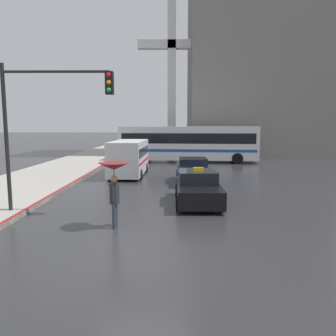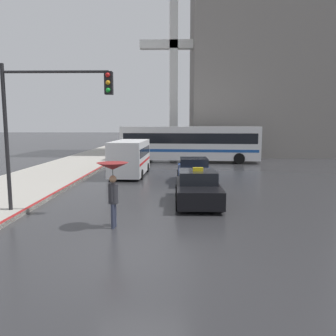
{
  "view_description": "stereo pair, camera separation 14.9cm",
  "coord_description": "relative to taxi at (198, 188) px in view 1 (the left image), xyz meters",
  "views": [
    {
      "loc": [
        0.73,
        -7.92,
        3.33
      ],
      "look_at": [
        0.56,
        6.9,
        1.4
      ],
      "focal_mm": 35.0,
      "sensor_mm": 36.0,
      "label": 1
    },
    {
      "loc": [
        0.88,
        -7.92,
        3.33
      ],
      "look_at": [
        0.56,
        6.9,
        1.4
      ],
      "focal_mm": 35.0,
      "sensor_mm": 36.0,
      "label": 2
    }
  ],
  "objects": [
    {
      "name": "ground_plane",
      "position": [
        -1.86,
        -5.94,
        -0.64
      ],
      "size": [
        300.0,
        300.0,
        0.0
      ],
      "primitive_type": "plane",
      "color": "#2D2D30"
    },
    {
      "name": "taxi",
      "position": [
        0.0,
        0.0,
        0.0
      ],
      "size": [
        1.91,
        4.08,
        1.56
      ],
      "rotation": [
        0.0,
        0.0,
        3.14
      ],
      "color": "black",
      "rests_on": "ground_plane"
    },
    {
      "name": "sedan_red",
      "position": [
        0.12,
        5.15,
        0.01
      ],
      "size": [
        1.91,
        4.01,
        1.43
      ],
      "rotation": [
        0.0,
        0.0,
        3.14
      ],
      "color": "navy",
      "rests_on": "ground_plane"
    },
    {
      "name": "ambulance_van",
      "position": [
        -3.99,
        7.9,
        0.64
      ],
      "size": [
        2.21,
        5.67,
        2.32
      ],
      "rotation": [
        0.0,
        0.0,
        3.11
      ],
      "color": "silver",
      "rests_on": "ground_plane"
    },
    {
      "name": "city_bus",
      "position": [
        0.35,
        15.99,
        1.15
      ],
      "size": [
        12.56,
        3.59,
        3.23
      ],
      "rotation": [
        0.0,
        0.0,
        -1.66
      ],
      "color": "silver",
      "rests_on": "ground_plane"
    },
    {
      "name": "pedestrian_with_umbrella",
      "position": [
        -2.99,
        -3.48,
        1.06
      ],
      "size": [
        1.02,
        1.02,
        2.15
      ],
      "rotation": [
        0.0,
        0.0,
        1.48
      ],
      "color": "#2D3347",
      "rests_on": "ground_plane"
    },
    {
      "name": "traffic_light",
      "position": [
        -5.56,
        -1.95,
        3.24
      ],
      "size": [
        4.04,
        0.38,
        5.53
      ],
      "color": "black",
      "rests_on": "ground_plane"
    },
    {
      "name": "building_tower_near",
      "position": [
        8.62,
        24.74,
        15.86
      ],
      "size": [
        15.44,
        10.82,
        33.0
      ],
      "color": "gray",
      "rests_on": "ground_plane"
    },
    {
      "name": "building_tower_far",
      "position": [
        18.82,
        46.56,
        15.4
      ],
      "size": [
        10.12,
        13.53,
        32.09
      ],
      "color": "#A39E93",
      "rests_on": "ground_plane"
    },
    {
      "name": "monument_cross",
      "position": [
        -1.16,
        22.96,
        8.82
      ],
      "size": [
        7.34,
        0.9,
        16.68
      ],
      "color": "white",
      "rests_on": "ground_plane"
    }
  ]
}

